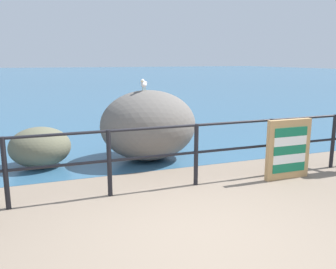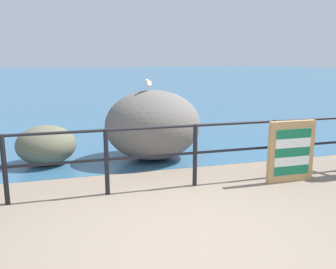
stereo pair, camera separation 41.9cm
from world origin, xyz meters
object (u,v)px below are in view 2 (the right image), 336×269
breakwater_boulder_main (153,125)px  seagull (148,83)px  folded_deckchair_stack (291,151)px  breakwater_boulder_left (46,145)px

breakwater_boulder_main → seagull: seagull is taller
breakwater_boulder_main → seagull: bearing=-156.3°
folded_deckchair_stack → breakwater_boulder_left: 4.57m
breakwater_boulder_left → breakwater_boulder_main: bearing=-5.5°
breakwater_boulder_main → seagull: (-0.10, -0.04, 0.85)m
seagull → breakwater_boulder_main: bearing=141.8°
breakwater_boulder_left → seagull: size_ratio=3.50×
folded_deckchair_stack → breakwater_boulder_left: folded_deckchair_stack is taller
breakwater_boulder_main → seagull: size_ratio=5.96×
folded_deckchair_stack → breakwater_boulder_main: 2.77m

